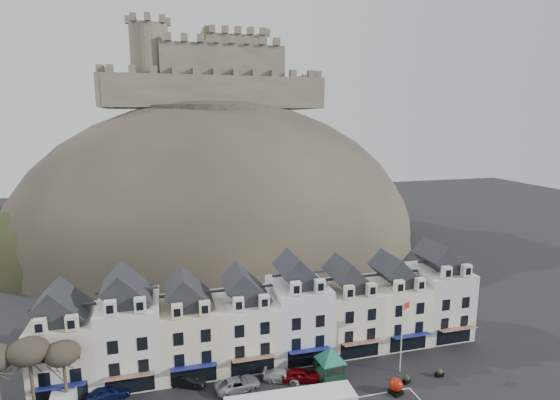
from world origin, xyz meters
The scene contains 17 objects.
townhouse_terrace centered at (0.15, 15.97, 5.30)m, with size 54.40×9.35×11.80m.
castle_hill centered at (1.25, 68.95, 0.11)m, with size 100.00×76.00×68.00m.
castle centered at (0.51, 75.93, 40.19)m, with size 50.20×22.20×22.00m.
tree_left_mid centered at (-26.00, 10.50, 7.24)m, with size 3.78×3.78×8.64m.
tree_left_near centered at (-23.00, 10.50, 6.55)m, with size 3.43×3.43×7.84m.
bus_shelter centered at (5.15, 9.23, 2.94)m, with size 5.94×5.94×3.78m.
red_buoy centered at (10.98, 4.53, 0.93)m, with size 1.55×1.55×1.82m.
flagpole centered at (13.75, 8.25, 5.05)m, with size 1.18×0.59×8.84m.
white_van centered at (-23.43, 12.00, 1.18)m, with size 2.50×5.26×2.35m.
planter_west centered at (13.21, 5.97, 0.45)m, with size 1.05×0.81×0.94m.
planter_east centered at (17.59, 6.11, 0.46)m, with size 0.98×0.67×0.95m.
car_navy centered at (-19.26, 11.88, 0.77)m, with size 1.83×4.55×1.55m, color #0D1543.
car_black centered at (-11.01, 12.00, 0.69)m, with size 1.45×4.17×1.37m, color black.
car_silver centered at (-5.60, 9.77, 0.70)m, with size 2.32×4.96×1.40m, color #97999E.
car_white centered at (-0.40, 10.08, 0.63)m, with size 1.76×4.33×1.26m, color silver.
car_maroon centered at (1.63, 9.50, 0.76)m, with size 1.78×4.43×1.51m, color #600509.
car_charcoal centered at (6.12, 12.00, 0.70)m, with size 1.48×4.26×1.40m, color black.
Camera 1 is at (-12.51, -33.69, 29.70)m, focal length 28.00 mm.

